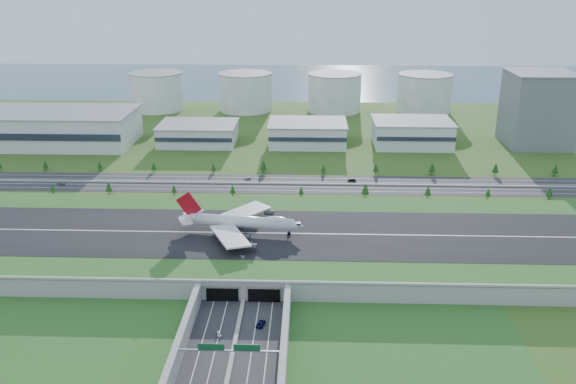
{
  "coord_description": "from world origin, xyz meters",
  "views": [
    {
      "loc": [
        25.72,
        -267.45,
        126.96
      ],
      "look_at": [
        15.26,
        35.0,
        16.61
      ],
      "focal_mm": 38.0,
      "sensor_mm": 36.0,
      "label": 1
    }
  ],
  "objects_px": {
    "fuel_tank_a": "(157,92)",
    "car_5": "(352,180)",
    "boeing_747": "(241,222)",
    "office_tower": "(538,109)",
    "car_2": "(261,323)",
    "car_4": "(61,184)",
    "car_7": "(248,178)",
    "car_0": "(219,334)"
  },
  "relations": [
    {
      "from": "office_tower",
      "to": "car_5",
      "type": "distance_m",
      "value": 175.76
    },
    {
      "from": "office_tower",
      "to": "boeing_747",
      "type": "bearing_deg",
      "value": -136.8
    },
    {
      "from": "car_2",
      "to": "car_4",
      "type": "xyz_separation_m",
      "value": [
        -137.94,
        156.62,
        0.04
      ]
    },
    {
      "from": "car_4",
      "to": "office_tower",
      "type": "bearing_deg",
      "value": -62.3
    },
    {
      "from": "car_2",
      "to": "car_4",
      "type": "distance_m",
      "value": 208.7
    },
    {
      "from": "car_5",
      "to": "car_7",
      "type": "bearing_deg",
      "value": -91.52
    },
    {
      "from": "car_2",
      "to": "car_5",
      "type": "height_order",
      "value": "car_5"
    },
    {
      "from": "fuel_tank_a",
      "to": "car_0",
      "type": "height_order",
      "value": "fuel_tank_a"
    },
    {
      "from": "fuel_tank_a",
      "to": "car_5",
      "type": "height_order",
      "value": "fuel_tank_a"
    },
    {
      "from": "boeing_747",
      "to": "car_2",
      "type": "xyz_separation_m",
      "value": [
        14.84,
        -69.26,
        -12.6
      ]
    },
    {
      "from": "fuel_tank_a",
      "to": "car_4",
      "type": "relative_size",
      "value": 10.18
    },
    {
      "from": "car_4",
      "to": "car_2",
      "type": "bearing_deg",
      "value": -128.83
    },
    {
      "from": "car_2",
      "to": "car_4",
      "type": "relative_size",
      "value": 1.17
    },
    {
      "from": "car_2",
      "to": "office_tower",
      "type": "bearing_deg",
      "value": -112.56
    },
    {
      "from": "fuel_tank_a",
      "to": "car_2",
      "type": "bearing_deg",
      "value": -71.23
    },
    {
      "from": "car_4",
      "to": "car_5",
      "type": "xyz_separation_m",
      "value": [
        183.23,
        12.63,
        0.03
      ]
    },
    {
      "from": "fuel_tank_a",
      "to": "car_4",
      "type": "distance_m",
      "value": 222.27
    },
    {
      "from": "fuel_tank_a",
      "to": "car_7",
      "type": "xyz_separation_m",
      "value": [
        106.87,
        -206.03,
        -16.71
      ]
    },
    {
      "from": "car_4",
      "to": "car_5",
      "type": "relative_size",
      "value": 0.94
    },
    {
      "from": "car_0",
      "to": "boeing_747",
      "type": "bearing_deg",
      "value": 69.06
    },
    {
      "from": "office_tower",
      "to": "boeing_747",
      "type": "xyz_separation_m",
      "value": [
        -206.37,
        -193.8,
        -13.98
      ]
    },
    {
      "from": "car_0",
      "to": "car_2",
      "type": "relative_size",
      "value": 0.71
    },
    {
      "from": "car_7",
      "to": "car_4",
      "type": "bearing_deg",
      "value": -96.62
    },
    {
      "from": "car_2",
      "to": "car_4",
      "type": "height_order",
      "value": "car_4"
    },
    {
      "from": "boeing_747",
      "to": "office_tower",
      "type": "bearing_deg",
      "value": 50.57
    },
    {
      "from": "boeing_747",
      "to": "car_7",
      "type": "distance_m",
      "value": 103.78
    },
    {
      "from": "fuel_tank_a",
      "to": "car_7",
      "type": "relative_size",
      "value": 10.83
    },
    {
      "from": "fuel_tank_a",
      "to": "car_0",
      "type": "relative_size",
      "value": 12.26
    },
    {
      "from": "car_2",
      "to": "car_7",
      "type": "relative_size",
      "value": 1.25
    },
    {
      "from": "office_tower",
      "to": "car_5",
      "type": "relative_size",
      "value": 10.51
    },
    {
      "from": "office_tower",
      "to": "car_7",
      "type": "xyz_separation_m",
      "value": [
        -213.13,
        -91.03,
        -26.71
      ]
    },
    {
      "from": "car_4",
      "to": "fuel_tank_a",
      "type": "bearing_deg",
      "value": 7.35
    },
    {
      "from": "boeing_747",
      "to": "car_2",
      "type": "distance_m",
      "value": 71.94
    },
    {
      "from": "car_5",
      "to": "car_7",
      "type": "relative_size",
      "value": 1.13
    },
    {
      "from": "fuel_tank_a",
      "to": "boeing_747",
      "type": "distance_m",
      "value": 329.07
    },
    {
      "from": "office_tower",
      "to": "car_2",
      "type": "distance_m",
      "value": 326.48
    },
    {
      "from": "fuel_tank_a",
      "to": "car_4",
      "type": "bearing_deg",
      "value": -92.45
    },
    {
      "from": "boeing_747",
      "to": "car_0",
      "type": "xyz_separation_m",
      "value": [
        -0.17,
        -76.7,
        -12.7
      ]
    },
    {
      "from": "car_5",
      "to": "car_7",
      "type": "height_order",
      "value": "car_5"
    },
    {
      "from": "office_tower",
      "to": "car_2",
      "type": "xyz_separation_m",
      "value": [
        -191.53,
        -263.06,
        -26.58
      ]
    },
    {
      "from": "fuel_tank_a",
      "to": "boeing_747",
      "type": "bearing_deg",
      "value": -69.8
    },
    {
      "from": "car_4",
      "to": "car_7",
      "type": "height_order",
      "value": "car_4"
    }
  ]
}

